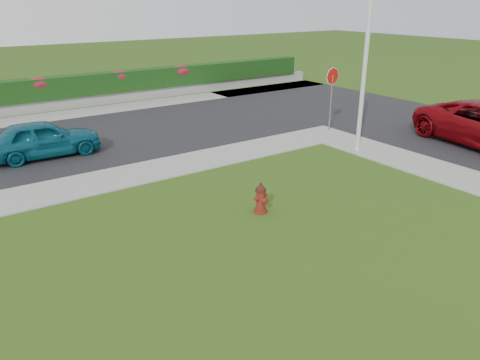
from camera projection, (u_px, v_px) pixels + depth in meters
ground at (385, 285)px, 9.58m from camera, size 120.00×120.00×0.00m
curb_corner at (323, 134)px, 20.18m from camera, size 2.00×2.00×0.04m
sidewalk_beyond at (68, 115)px, 23.57m from camera, size 34.00×2.00×0.04m
retaining_wall at (59, 104)px, 24.62m from camera, size 34.00×0.40×0.60m
hedge at (56, 88)px, 24.39m from camera, size 32.00×0.90×1.10m
fire_hydrant at (261, 199)px, 12.71m from camera, size 0.45×0.42×0.86m
sedan_teal at (43, 138)px, 17.04m from camera, size 4.06×1.72×1.37m
utility_pole at (364, 73)px, 16.93m from camera, size 0.16×0.16×5.95m
stop_sign at (332, 84)px, 19.98m from camera, size 0.76×0.06×2.78m
flower_clump_d at (39, 84)px, 23.75m from camera, size 1.27×0.82×0.63m
flower_clump_e at (120, 76)px, 26.04m from camera, size 1.20×0.77×0.60m
flower_clump_f at (181, 71)px, 28.09m from camera, size 1.35×0.87×0.67m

